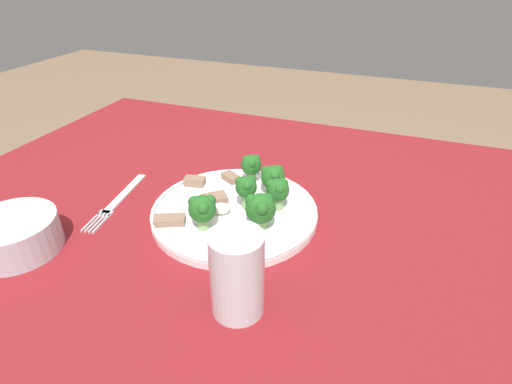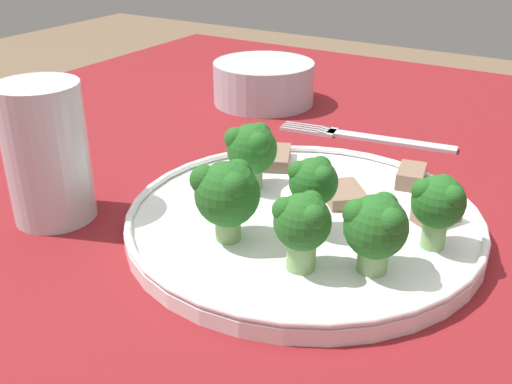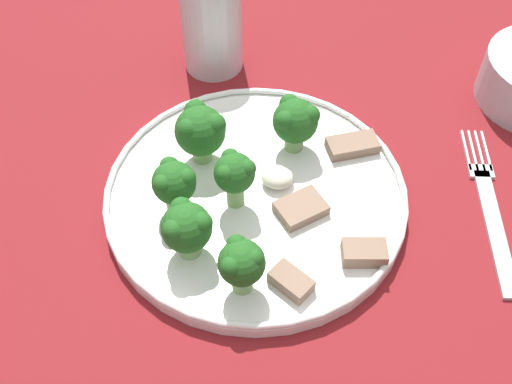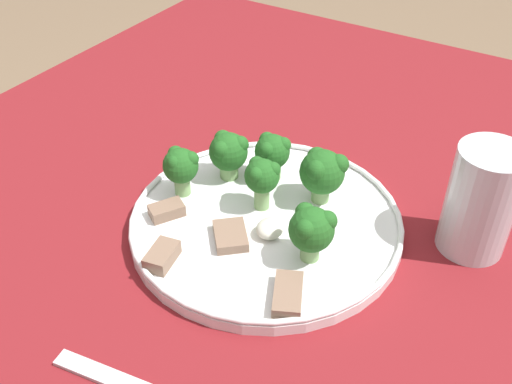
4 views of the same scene
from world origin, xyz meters
name	(u,v)px [view 3 (image 3 of 4)]	position (x,y,z in m)	size (l,w,h in m)	color
table	(277,238)	(0.00, 0.00, 0.65)	(1.13, 1.01, 0.76)	maroon
dinner_plate	(256,194)	(-0.02, -0.03, 0.77)	(0.28, 0.28, 0.02)	white
fork	(490,207)	(0.20, 0.00, 0.76)	(0.05, 0.20, 0.00)	silver
drinking_glass	(212,27)	(-0.10, 0.16, 0.81)	(0.07, 0.07, 0.11)	silver
broccoli_floret_near_rim_left	(201,129)	(-0.08, 0.00, 0.81)	(0.05, 0.05, 0.06)	#7FA866
broccoli_floret_center_left	(234,174)	(-0.03, -0.05, 0.81)	(0.04, 0.04, 0.06)	#7FA866
broccoli_floret_back_left	(187,227)	(-0.06, -0.11, 0.80)	(0.04, 0.04, 0.06)	#7FA866
broccoli_floret_front_left	(242,263)	(-0.01, -0.13, 0.81)	(0.04, 0.04, 0.06)	#7FA866
broccoli_floret_center_back	(295,121)	(0.01, 0.03, 0.81)	(0.04, 0.04, 0.06)	#7FA866
broccoli_floret_mid_cluster	(174,183)	(-0.08, -0.06, 0.81)	(0.04, 0.04, 0.06)	#7FA866
meat_slice_front_slice	(301,208)	(0.03, -0.05, 0.78)	(0.05, 0.05, 0.01)	#846651
meat_slice_middle_slice	(364,253)	(0.09, -0.09, 0.78)	(0.04, 0.03, 0.01)	#846651
meat_slice_rear_slice	(291,281)	(0.03, -0.12, 0.78)	(0.04, 0.04, 0.01)	#846651
meat_slice_edge_slice	(353,145)	(0.07, 0.04, 0.78)	(0.06, 0.04, 0.01)	#846651
sauce_dollop	(275,177)	(0.00, -0.02, 0.78)	(0.03, 0.03, 0.02)	silver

